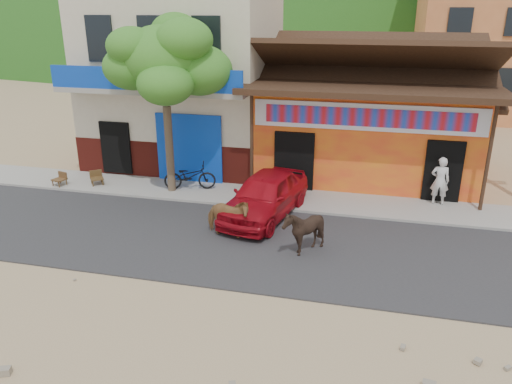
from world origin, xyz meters
TOP-DOWN VIEW (x-y plane):
  - ground at (0.00, 0.00)m, footprint 120.00×120.00m
  - road at (0.00, 2.50)m, footprint 60.00×5.00m
  - sidewalk at (0.00, 6.00)m, footprint 60.00×2.00m
  - dance_club at (2.00, 10.00)m, footprint 8.00×6.00m
  - cafe_building at (-5.50, 10.00)m, footprint 7.00×6.00m
  - apartment_front at (9.00, 24.00)m, footprint 9.00×9.00m
  - tree at (-4.60, 5.80)m, footprint 3.00×3.00m
  - cow_tan at (-1.62, 2.78)m, footprint 1.51×0.86m
  - cow_dark at (0.64, 2.28)m, footprint 1.34×1.23m
  - red_car at (-0.90, 4.47)m, footprint 2.48×4.40m
  - scooter at (-4.00, 6.06)m, footprint 1.95×1.13m
  - pedestrian at (4.50, 6.62)m, footprint 0.60×0.41m
  - cafe_chair_left at (-8.79, 5.30)m, footprint 0.52×0.52m
  - cafe_chair_right at (-7.50, 5.71)m, footprint 0.62×0.62m

SIDE VIEW (x-z plane):
  - ground at x=0.00m, z-range 0.00..0.00m
  - road at x=0.00m, z-range 0.00..0.04m
  - sidewalk at x=0.00m, z-range 0.00..0.12m
  - cafe_chair_left at x=-8.79m, z-range 0.12..1.01m
  - cafe_chair_right at x=-7.50m, z-range 0.12..1.07m
  - scooter at x=-4.00m, z-range 0.12..1.09m
  - cow_tan at x=-1.62m, z-range 0.04..1.25m
  - cow_dark at x=0.64m, z-range 0.04..1.34m
  - red_car at x=-0.90m, z-range 0.04..1.45m
  - pedestrian at x=4.50m, z-range 0.12..1.74m
  - dance_club at x=2.00m, z-range 0.00..3.60m
  - tree at x=-4.60m, z-range 0.12..6.12m
  - cafe_building at x=-5.50m, z-range 0.00..7.00m
  - apartment_front at x=9.00m, z-range 0.00..12.00m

